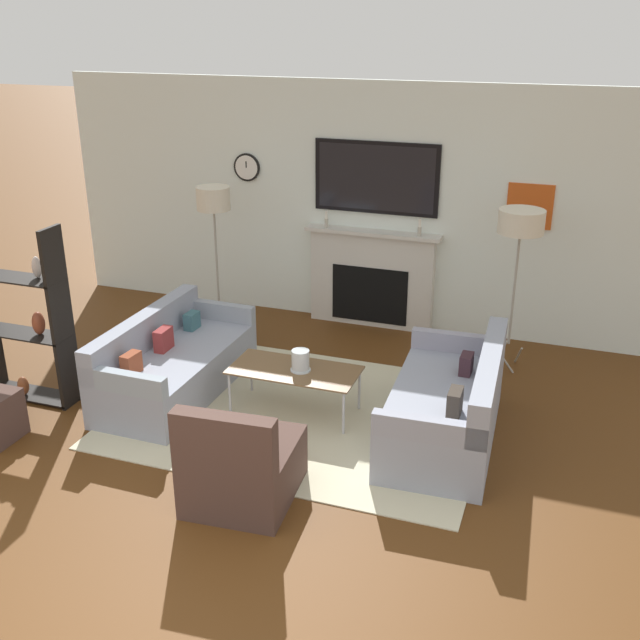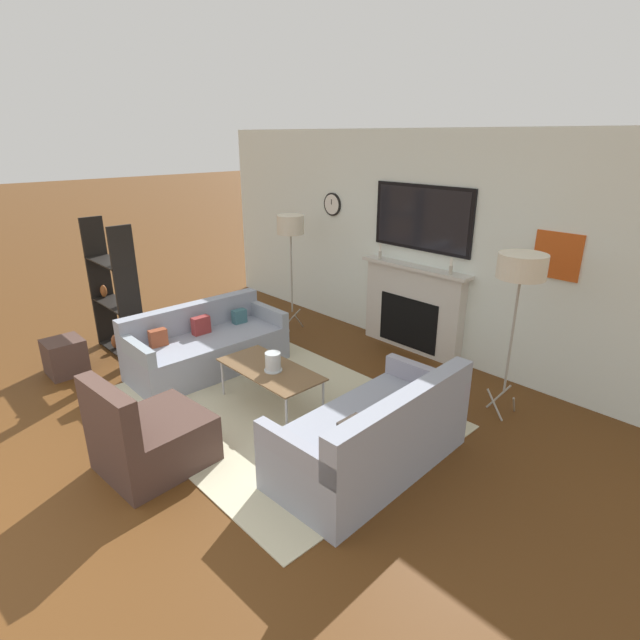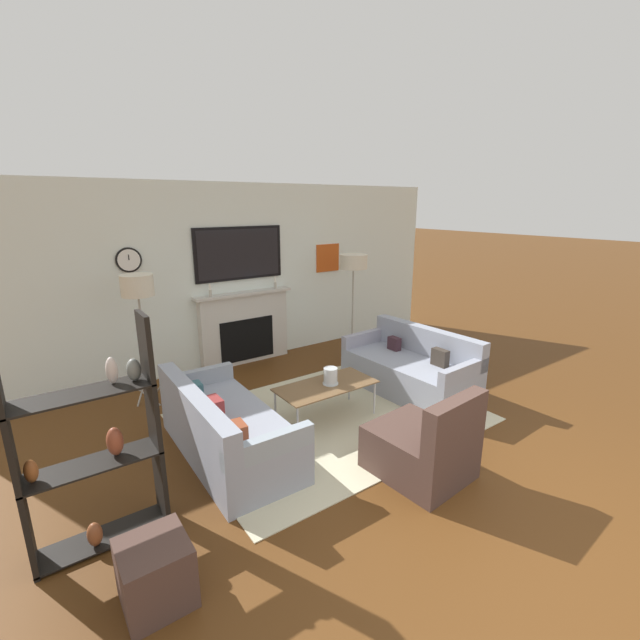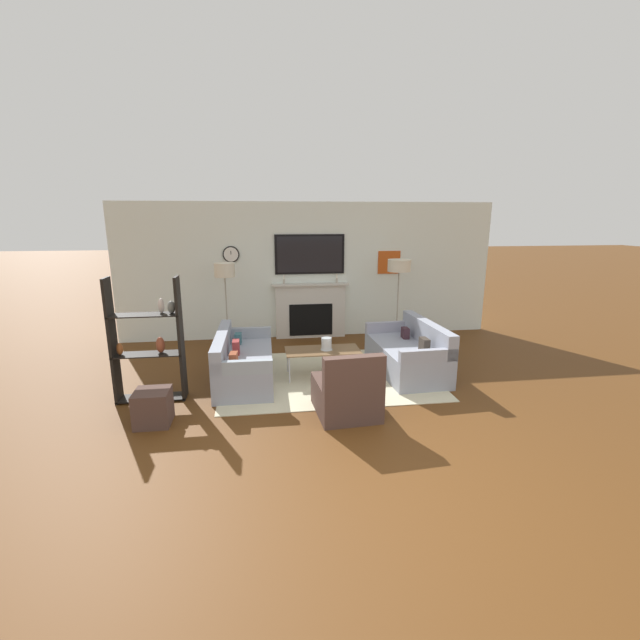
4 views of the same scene
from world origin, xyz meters
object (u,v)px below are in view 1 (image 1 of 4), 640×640
at_px(coffee_table, 295,372).
at_px(shelf_unit, 24,320).
at_px(floor_lamp_left, 213,201).
at_px(floor_lamp_right, 521,224).
at_px(couch_right, 449,408).
at_px(hurricane_candle, 300,362).
at_px(armchair, 242,467).
at_px(couch_left, 173,365).

bearing_deg(coffee_table, shelf_unit, -167.29).
height_order(floor_lamp_left, floor_lamp_right, floor_lamp_right).
height_order(couch_right, hurricane_candle, couch_right).
distance_m(armchair, floor_lamp_left, 3.58).
height_order(hurricane_candle, shelf_unit, shelf_unit).
bearing_deg(shelf_unit, hurricane_candle, 12.33).
xyz_separation_m(floor_lamp_right, shelf_unit, (-4.10, -2.14, -0.71)).
distance_m(couch_right, floor_lamp_left, 3.53).
bearing_deg(floor_lamp_right, couch_right, -101.18).
xyz_separation_m(armchair, floor_lamp_left, (-1.65, 2.94, 1.19)).
bearing_deg(coffee_table, floor_lamp_left, 134.09).
height_order(couch_right, armchair, armchair).
xyz_separation_m(couch_left, floor_lamp_left, (-0.32, 1.60, 1.19)).
bearing_deg(floor_lamp_right, hurricane_candle, -135.63).
relative_size(armchair, coffee_table, 0.77).
distance_m(couch_right, hurricane_candle, 1.34).
relative_size(couch_right, floor_lamp_right, 1.08).
bearing_deg(armchair, couch_left, 134.81).
bearing_deg(hurricane_candle, armchair, -87.91).
xyz_separation_m(hurricane_candle, floor_lamp_right, (1.63, 1.60, 0.98)).
height_order(floor_lamp_right, shelf_unit, shelf_unit).
height_order(couch_left, floor_lamp_right, floor_lamp_right).
bearing_deg(floor_lamp_right, couch_left, -151.26).
bearing_deg(armchair, hurricane_candle, 92.09).
bearing_deg(couch_left, couch_right, 0.03).
bearing_deg(couch_left, floor_lamp_left, 101.27).
xyz_separation_m(couch_right, floor_lamp_left, (-2.92, 1.60, 1.17)).
bearing_deg(couch_right, floor_lamp_left, 151.30).
height_order(armchair, coffee_table, armchair).
distance_m(couch_left, floor_lamp_left, 2.02).
xyz_separation_m(couch_left, armchair, (1.33, -1.34, 0.00)).
bearing_deg(shelf_unit, floor_lamp_left, 68.14).
bearing_deg(couch_right, shelf_unit, -171.91).
distance_m(couch_left, shelf_unit, 1.39).
relative_size(armchair, hurricane_candle, 4.61).
height_order(coffee_table, floor_lamp_left, floor_lamp_left).
xyz_separation_m(armchair, hurricane_candle, (-0.05, 1.35, 0.23)).
bearing_deg(armchair, floor_lamp_right, 61.69).
relative_size(couch_left, shelf_unit, 1.08).
bearing_deg(floor_lamp_left, couch_right, -28.70).
bearing_deg(hurricane_candle, couch_left, -179.90).
xyz_separation_m(floor_lamp_left, shelf_unit, (-0.86, -2.14, -0.68)).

